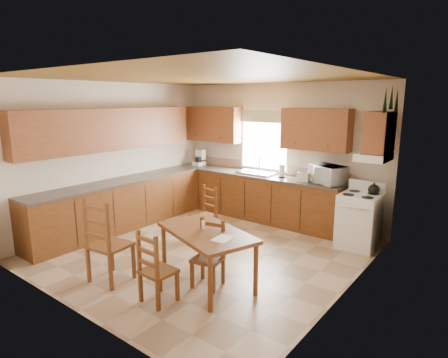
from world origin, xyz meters
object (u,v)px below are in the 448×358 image
Objects in this scene: chair_far_right at (208,255)px; chair_far_left at (204,212)px; chair_near_left at (110,240)px; microwave at (327,175)px; stove at (359,222)px; chair_near_right at (158,266)px; dining_table at (207,257)px.

chair_far_left is at bearing 119.57° from chair_far_right.
chair_near_left is 1.32× the size of chair_far_right.
microwave is at bearing 50.33° from chair_far_left.
chair_near_left is at bearing -125.20° from stove.
chair_far_right is (0.22, 0.65, -0.02)m from chair_near_right.
stove reaches higher than chair_far_right.
stove is at bearing -131.25° from chair_near_left.
chair_near_left is 1.31m from chair_far_right.
chair_near_left reaches higher than chair_near_right.
chair_far_right is (1.22, -1.33, -0.01)m from chair_far_left.
chair_far_right is at bearing -74.60° from microwave.
chair_near_right is (-0.16, -0.70, 0.09)m from dining_table.
microwave is 0.64× the size of chair_far_right.
stove is at bearing -110.50° from chair_near_right.
chair_near_right is at bearing -55.08° from chair_far_left.
microwave is 0.48× the size of chair_near_left.
chair_far_left is at bearing -153.36° from stove.
chair_far_left is (-0.99, 1.98, -0.01)m from chair_near_right.
chair_near_left is 1.30× the size of chair_far_left.
stove is 2.74m from chair_far_right.
microwave is 3.83m from chair_near_left.
chair_near_right is 0.68m from chair_far_right.
microwave is at bearing 156.74° from stove.
chair_far_left is at bearing -114.21° from microwave.
stove is 1.00m from microwave.
chair_far_right is at bearing -106.53° from chair_near_right.
stove is at bearing 0.58° from microwave.
chair_near_right is (0.90, 0.02, -0.13)m from chair_near_left.
chair_near_left is at bearing 3.63° from chair_near_right.
dining_table is 1.72m from chair_far_left.
chair_near_right is (-1.33, -3.15, 0.01)m from stove.
stove is 3.88m from chair_near_left.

